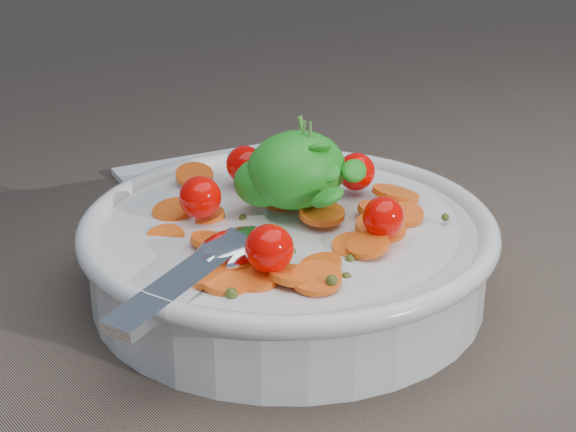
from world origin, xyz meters
TOP-DOWN VIEW (x-y plane):
  - ground at (0.00, 0.00)m, footprint 6.00×6.00m
  - bowl at (0.01, 0.02)m, footprint 0.26×0.25m
  - napkin at (0.08, 0.19)m, footprint 0.17×0.15m

SIDE VIEW (x-z plane):
  - ground at x=0.00m, z-range 0.00..0.00m
  - napkin at x=0.08m, z-range 0.00..0.01m
  - bowl at x=0.01m, z-range -0.02..0.08m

